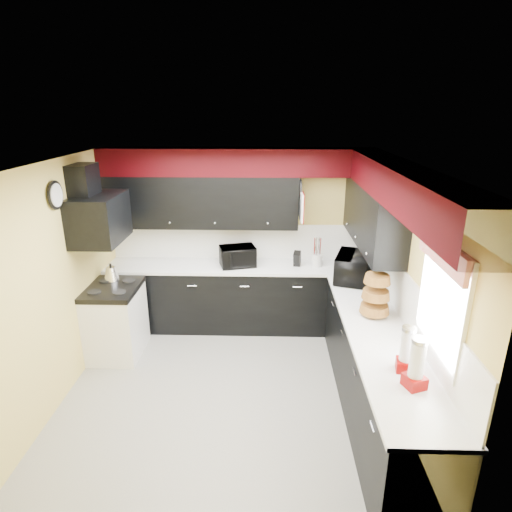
{
  "coord_description": "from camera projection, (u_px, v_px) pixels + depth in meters",
  "views": [
    {
      "loc": [
        0.4,
        -4.0,
        3.01
      ],
      "look_at": [
        0.26,
        0.87,
        1.3
      ],
      "focal_mm": 30.0,
      "sensor_mm": 36.0,
      "label": 1
    }
  ],
  "objects": [
    {
      "name": "pan_top",
      "position": [
        300.0,
        188.0,
        5.56
      ],
      "size": [
        0.03,
        0.22,
        0.4
      ],
      "primitive_type": null,
      "color": "black",
      "rests_on": "upper_back"
    },
    {
      "name": "toaster_oven",
      "position": [
        238.0,
        256.0,
        5.82
      ],
      "size": [
        0.55,
        0.5,
        0.27
      ],
      "primitive_type": "imported",
      "rotation": [
        0.0,
        0.0,
        0.27
      ],
      "color": "black",
      "rests_on": "counter_back"
    },
    {
      "name": "stove",
      "position": [
        116.0,
        322.0,
        5.39
      ],
      "size": [
        0.6,
        0.75,
        0.86
      ],
      "primitive_type": "cube",
      "color": "white",
      "rests_on": "ground"
    },
    {
      "name": "clock",
      "position": [
        55.0,
        195.0,
        4.35
      ],
      "size": [
        0.03,
        0.3,
        0.3
      ],
      "primitive_type": null,
      "color": "black",
      "rests_on": "wall_left"
    },
    {
      "name": "soffit_right",
      "position": [
        405.0,
        187.0,
        3.8
      ],
      "size": [
        0.36,
        3.24,
        0.35
      ],
      "primitive_type": "cube",
      "color": "black",
      "rests_on": "wall_right"
    },
    {
      "name": "dispenser_b",
      "position": [
        417.0,
        365.0,
        3.26
      ],
      "size": [
        0.19,
        0.19,
        0.4
      ],
      "primitive_type": null,
      "rotation": [
        0.0,
        0.0,
        0.35
      ],
      "color": "#710905",
      "rests_on": "counter_right"
    },
    {
      "name": "window",
      "position": [
        442.0,
        302.0,
        3.37
      ],
      "size": [
        0.03,
        0.86,
        0.96
      ],
      "primitive_type": null,
      "color": "white",
      "rests_on": "wall_right"
    },
    {
      "name": "cab_right",
      "position": [
        375.0,
        375.0,
        4.31
      ],
      "size": [
        0.6,
        3.0,
        0.9
      ],
      "primitive_type": "cube",
      "color": "black",
      "rests_on": "ground"
    },
    {
      "name": "wall_left",
      "position": [
        55.0,
        286.0,
        4.42
      ],
      "size": [
        0.06,
        3.6,
        2.5
      ],
      "primitive_type": "cube",
      "color": "#E0C666",
      "rests_on": "ground"
    },
    {
      "name": "valance",
      "position": [
        442.0,
        254.0,
        3.24
      ],
      "size": [
        0.04,
        0.88,
        0.2
      ],
      "primitive_type": "cube",
      "color": "red",
      "rests_on": "wall_right"
    },
    {
      "name": "dispenser_a",
      "position": [
        406.0,
        351.0,
        3.47
      ],
      "size": [
        0.16,
        0.16,
        0.37
      ],
      "primitive_type": null,
      "rotation": [
        0.0,
        0.0,
        -0.19
      ],
      "color": "#640B0F",
      "rests_on": "counter_right"
    },
    {
      "name": "cab_back",
      "position": [
        239.0,
        297.0,
        6.05
      ],
      "size": [
        3.6,
        0.6,
        0.9
      ],
      "primitive_type": "cube",
      "color": "black",
      "rests_on": "ground"
    },
    {
      "name": "pan_mid",
      "position": [
        300.0,
        209.0,
        5.52
      ],
      "size": [
        0.03,
        0.28,
        0.46
      ],
      "primitive_type": null,
      "color": "black",
      "rests_on": "upper_back"
    },
    {
      "name": "upper_right",
      "position": [
        373.0,
        216.0,
        4.99
      ],
      "size": [
        0.35,
        1.8,
        0.7
      ],
      "primitive_type": "cube",
      "color": "black",
      "rests_on": "wall_right"
    },
    {
      "name": "utensil_crock",
      "position": [
        317.0,
        260.0,
        5.83
      ],
      "size": [
        0.21,
        0.21,
        0.17
      ],
      "primitive_type": "cylinder",
      "rotation": [
        0.0,
        0.0,
        -0.43
      ],
      "color": "silver",
      "rests_on": "counter_back"
    },
    {
      "name": "baskets",
      "position": [
        376.0,
        294.0,
        4.4
      ],
      "size": [
        0.27,
        0.27,
        0.5
      ],
      "primitive_type": null,
      "color": "brown",
      "rests_on": "upper_right"
    },
    {
      "name": "splash_back",
      "position": [
        240.0,
        241.0,
        6.08
      ],
      "size": [
        3.6,
        0.02,
        0.5
      ],
      "primitive_type": "cube",
      "color": "white",
      "rests_on": "counter_back"
    },
    {
      "name": "soffit_back",
      "position": [
        238.0,
        162.0,
        5.54
      ],
      "size": [
        3.6,
        0.36,
        0.35
      ],
      "primitive_type": "cube",
      "color": "black",
      "rests_on": "wall_back"
    },
    {
      "name": "ceiling",
      "position": [
        225.0,
        164.0,
        3.95
      ],
      "size": [
        3.6,
        3.6,
        0.06
      ],
      "primitive_type": "cube",
      "color": "white",
      "rests_on": "wall_back"
    },
    {
      "name": "pan_low",
      "position": [
        299.0,
        207.0,
        5.77
      ],
      "size": [
        0.03,
        0.24,
        0.42
      ],
      "primitive_type": null,
      "color": "black",
      "rests_on": "upper_back"
    },
    {
      "name": "kettle",
      "position": [
        111.0,
        273.0,
        5.42
      ],
      "size": [
        0.22,
        0.22,
        0.17
      ],
      "primitive_type": null,
      "rotation": [
        0.0,
        0.0,
        0.18
      ],
      "color": "silver",
      "rests_on": "cooktop"
    },
    {
      "name": "wall_back",
      "position": [
        240.0,
        237.0,
        6.07
      ],
      "size": [
        3.6,
        0.06,
        2.5
      ],
      "primitive_type": "cube",
      "color": "#E0C666",
      "rests_on": "ground"
    },
    {
      "name": "counter_right",
      "position": [
        380.0,
        333.0,
        4.15
      ],
      "size": [
        0.64,
        3.02,
        0.04
      ],
      "primitive_type": "cube",
      "color": "white",
      "rests_on": "cab_right"
    },
    {
      "name": "cut_board",
      "position": [
        302.0,
        207.0,
        5.39
      ],
      "size": [
        0.03,
        0.26,
        0.35
      ],
      "primitive_type": "cube",
      "color": "white",
      "rests_on": "upper_back"
    },
    {
      "name": "hood",
      "position": [
        99.0,
        218.0,
        4.94
      ],
      "size": [
        0.5,
        0.78,
        0.55
      ],
      "primitive_type": "cube",
      "color": "black",
      "rests_on": "wall_left"
    },
    {
      "name": "knife_block",
      "position": [
        297.0,
        259.0,
        5.82
      ],
      "size": [
        0.11,
        0.14,
        0.2
      ],
      "primitive_type": "cube",
      "rotation": [
        0.0,
        0.0,
        -0.2
      ],
      "color": "black",
      "rests_on": "counter_back"
    },
    {
      "name": "ground",
      "position": [
        230.0,
        390.0,
        4.78
      ],
      "size": [
        3.6,
        3.6,
        0.0
      ],
      "primitive_type": "plane",
      "color": "gray",
      "rests_on": "ground"
    },
    {
      "name": "counter_back",
      "position": [
        238.0,
        266.0,
        5.89
      ],
      "size": [
        3.62,
        0.64,
        0.04
      ],
      "primitive_type": "cube",
      "color": "white",
      "rests_on": "cab_back"
    },
    {
      "name": "hood_duct",
      "position": [
        83.0,
        182.0,
        4.81
      ],
      "size": [
        0.24,
        0.4,
        0.4
      ],
      "primitive_type": "cube",
      "color": "black",
      "rests_on": "wall_left"
    },
    {
      "name": "wall_right",
      "position": [
        405.0,
        290.0,
        4.32
      ],
      "size": [
        0.06,
        3.6,
        2.5
      ],
      "primitive_type": "cube",
      "color": "#E0C666",
      "rests_on": "ground"
    },
    {
      "name": "deco_plate",
      "position": [
        428.0,
        200.0,
        3.66
      ],
      "size": [
        0.03,
        0.24,
        0.24
      ],
      "primitive_type": null,
      "color": "white",
      "rests_on": "wall_right"
    },
    {
      "name": "upper_back",
      "position": [
        201.0,
        201.0,
        5.73
      ],
      "size": [
        2.6,
        0.35,
        0.7
      ],
      "primitive_type": "cube",
      "color": "black",
      "rests_on": "wall_back"
    },
    {
      "name": "cooktop",
      "position": [
        112.0,
        289.0,
        5.24
      ],
      "size": [
        0.62,
        0.77,
        0.06
      ],
      "primitive_type": "cube",
      "color": "black",
      "rests_on": "stove"
    },
    {
      "name": "microwave",
      "position": [
        354.0,
        267.0,
        5.33
      ],
      "size": [
        0.57,
        0.7,
        0.33
      ],
      "primitive_type": "imported",
      "rotation": [
        0.0,
        0.0,
        1.27
      ],
      "color": "black",
      "rests_on": "counter_right"
    },
    {
      "name": "splash_right",
      "position": [
        404.0,
        296.0,
        4.34
      ],
      "size": [
        0.02,
        3.6,
        0.5
      ],
      "primitive_type": "cube",
      "color": "white",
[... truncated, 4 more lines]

